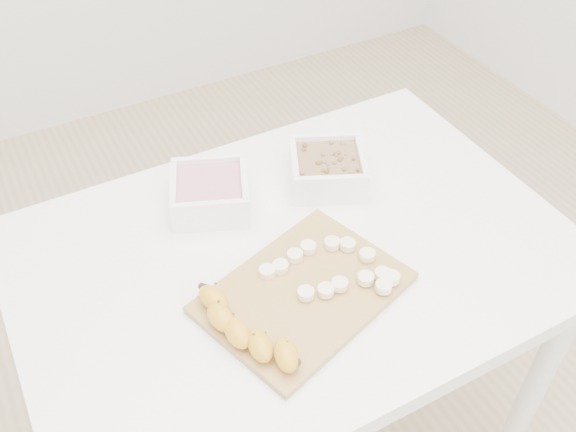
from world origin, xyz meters
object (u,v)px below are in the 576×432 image
table (295,284)px  bowl_yogurt (210,192)px  bowl_granola (328,168)px  banana (247,330)px  cutting_board (304,293)px

table → bowl_yogurt: 0.24m
bowl_yogurt → bowl_granola: bearing=-10.7°
bowl_yogurt → bowl_granola: same height
bowl_granola → banana: (-0.31, -0.28, -0.00)m
cutting_board → bowl_granola: bearing=51.7°
bowl_granola → bowl_yogurt: bearing=169.3°
cutting_board → banana: size_ratio=1.57×
table → bowl_yogurt: bearing=115.5°
bowl_granola → banana: size_ratio=0.92×
bowl_yogurt → cutting_board: (0.05, -0.28, -0.03)m
cutting_board → banana: (-0.13, -0.04, 0.03)m
bowl_yogurt → cutting_board: size_ratio=0.57×
table → bowl_yogurt: bowl_yogurt is taller
bowl_yogurt → cutting_board: bowl_yogurt is taller
bowl_yogurt → banana: size_ratio=0.90×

